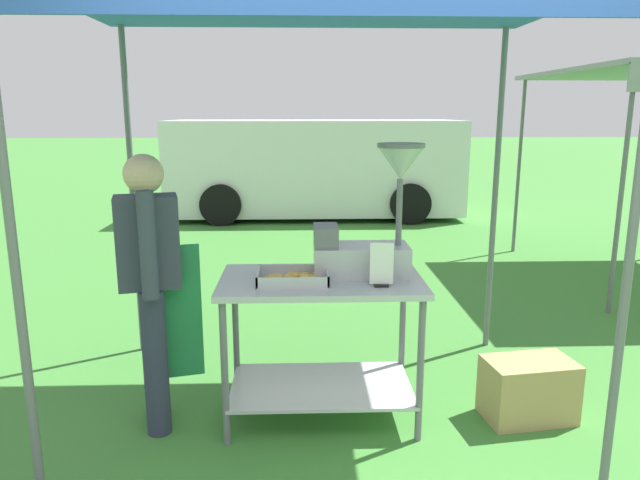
{
  "coord_description": "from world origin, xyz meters",
  "views": [
    {
      "loc": [
        -0.38,
        -2.28,
        1.83
      ],
      "look_at": [
        -0.26,
        1.2,
        1.07
      ],
      "focal_mm": 32.7,
      "sensor_mm": 36.0,
      "label": 1
    }
  ],
  "objects_px": {
    "stall_canopy": "(321,10)",
    "donut_fryer": "(370,228)",
    "donut_tray": "(294,279)",
    "vendor": "(151,279)",
    "van_white": "(315,166)",
    "menu_sign": "(382,268)",
    "supply_crate": "(528,390)",
    "donut_cart": "(321,320)"
  },
  "relations": [
    {
      "from": "stall_canopy",
      "to": "donut_fryer",
      "type": "bearing_deg",
      "value": -5.22
    },
    {
      "from": "donut_tray",
      "to": "vendor",
      "type": "height_order",
      "value": "vendor"
    },
    {
      "from": "donut_tray",
      "to": "van_white",
      "type": "distance_m",
      "value": 7.29
    },
    {
      "from": "stall_canopy",
      "to": "van_white",
      "type": "relative_size",
      "value": 0.58
    },
    {
      "from": "stall_canopy",
      "to": "donut_tray",
      "type": "distance_m",
      "value": 1.49
    },
    {
      "from": "stall_canopy",
      "to": "donut_fryer",
      "type": "relative_size",
      "value": 3.78
    },
    {
      "from": "menu_sign",
      "to": "vendor",
      "type": "distance_m",
      "value": 1.31
    },
    {
      "from": "menu_sign",
      "to": "stall_canopy",
      "type": "bearing_deg",
      "value": 140.03
    },
    {
      "from": "stall_canopy",
      "to": "donut_fryer",
      "type": "height_order",
      "value": "stall_canopy"
    },
    {
      "from": "menu_sign",
      "to": "van_white",
      "type": "bearing_deg",
      "value": 91.3
    },
    {
      "from": "stall_canopy",
      "to": "menu_sign",
      "type": "height_order",
      "value": "stall_canopy"
    },
    {
      "from": "stall_canopy",
      "to": "vendor",
      "type": "distance_m",
      "value": 1.77
    },
    {
      "from": "supply_crate",
      "to": "van_white",
      "type": "height_order",
      "value": "van_white"
    },
    {
      "from": "supply_crate",
      "to": "vendor",
      "type": "bearing_deg",
      "value": 179.63
    },
    {
      "from": "donut_fryer",
      "to": "vendor",
      "type": "bearing_deg",
      "value": -174.26
    },
    {
      "from": "van_white",
      "to": "vendor",
      "type": "bearing_deg",
      "value": -98.86
    },
    {
      "from": "donut_tray",
      "to": "menu_sign",
      "type": "height_order",
      "value": "menu_sign"
    },
    {
      "from": "vendor",
      "to": "van_white",
      "type": "distance_m",
      "value": 7.34
    },
    {
      "from": "donut_fryer",
      "to": "supply_crate",
      "type": "height_order",
      "value": "donut_fryer"
    },
    {
      "from": "donut_cart",
      "to": "vendor",
      "type": "height_order",
      "value": "vendor"
    },
    {
      "from": "donut_tray",
      "to": "menu_sign",
      "type": "distance_m",
      "value": 0.5
    },
    {
      "from": "vendor",
      "to": "donut_tray",
      "type": "bearing_deg",
      "value": -2.49
    },
    {
      "from": "donut_tray",
      "to": "van_white",
      "type": "xyz_separation_m",
      "value": [
        0.32,
        7.29,
        -0.03
      ]
    },
    {
      "from": "vendor",
      "to": "supply_crate",
      "type": "height_order",
      "value": "vendor"
    },
    {
      "from": "menu_sign",
      "to": "vendor",
      "type": "bearing_deg",
      "value": 174.65
    },
    {
      "from": "menu_sign",
      "to": "vendor",
      "type": "xyz_separation_m",
      "value": [
        -1.3,
        0.12,
        -0.08
      ]
    },
    {
      "from": "donut_tray",
      "to": "menu_sign",
      "type": "bearing_deg",
      "value": -10.09
    },
    {
      "from": "menu_sign",
      "to": "supply_crate",
      "type": "relative_size",
      "value": 0.44
    },
    {
      "from": "donut_fryer",
      "to": "menu_sign",
      "type": "bearing_deg",
      "value": -81.72
    },
    {
      "from": "vendor",
      "to": "supply_crate",
      "type": "bearing_deg",
      "value": -0.37
    },
    {
      "from": "donut_tray",
      "to": "donut_fryer",
      "type": "bearing_deg",
      "value": 19.9
    },
    {
      "from": "donut_cart",
      "to": "menu_sign",
      "type": "bearing_deg",
      "value": -28.21
    },
    {
      "from": "donut_tray",
      "to": "van_white",
      "type": "bearing_deg",
      "value": 87.51
    },
    {
      "from": "stall_canopy",
      "to": "vendor",
      "type": "height_order",
      "value": "stall_canopy"
    },
    {
      "from": "donut_fryer",
      "to": "menu_sign",
      "type": "height_order",
      "value": "donut_fryer"
    },
    {
      "from": "donut_fryer",
      "to": "vendor",
      "type": "relative_size",
      "value": 0.48
    },
    {
      "from": "donut_fryer",
      "to": "menu_sign",
      "type": "distance_m",
      "value": 0.31
    },
    {
      "from": "vendor",
      "to": "donut_fryer",
      "type": "bearing_deg",
      "value": 5.74
    },
    {
      "from": "stall_canopy",
      "to": "menu_sign",
      "type": "bearing_deg",
      "value": -39.97
    },
    {
      "from": "donut_cart",
      "to": "van_white",
      "type": "xyz_separation_m",
      "value": [
        0.16,
        7.2,
        0.25
      ]
    },
    {
      "from": "donut_cart",
      "to": "supply_crate",
      "type": "xyz_separation_m",
      "value": [
        1.26,
        -0.07,
        -0.44
      ]
    },
    {
      "from": "vendor",
      "to": "van_white",
      "type": "height_order",
      "value": "van_white"
    }
  ]
}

